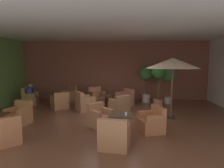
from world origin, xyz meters
The scene contains 24 objects.
ground_plane centered at (0.00, 0.00, -0.01)m, with size 11.20×8.11×0.02m, color brown.
wall_back_brick centered at (0.00, 4.01, 1.74)m, with size 11.20×0.08×3.48m, color brown.
ceiling_slab centered at (0.00, 0.00, 3.51)m, with size 11.20×8.11×0.06m, color silver.
cafe_table_front_left centered at (0.39, -1.84, 0.51)m, with size 0.76×0.76×0.64m.
armchair_front_left_north centered at (1.39, -1.55, 0.31)m, with size 0.90×0.96×0.83m.
armchair_front_left_east centered at (-0.36, -1.13, 0.31)m, with size 1.00×1.00×0.81m.
armchair_front_left_south centered at (0.21, -2.87, 0.31)m, with size 0.89×0.89×0.86m.
cafe_table_front_right centered at (-0.37, 1.75, 0.48)m, with size 0.70×0.70×0.64m.
armchair_front_right_north centered at (-1.33, 1.14, 0.33)m, with size 1.07×1.07×0.90m.
armchair_front_right_east centered at (0.33, 0.87, 0.30)m, with size 1.03×1.04×0.80m.
armchair_front_right_south centered at (0.59, 2.35, 0.32)m, with size 1.06×1.04×0.86m.
armchair_front_right_west centered at (-0.97, 2.72, 0.33)m, with size 1.02×1.03×0.90m.
cafe_table_mid_center centered at (-3.28, 2.36, 0.48)m, with size 0.74×0.74×0.64m.
armchair_mid_center_north centered at (-2.64, 3.34, 0.32)m, with size 1.00×1.01×0.90m.
armchair_mid_center_east centered at (-4.44, 2.25, 0.33)m, with size 0.78×0.79×0.92m.
armchair_mid_center_south centered at (-2.59, 1.43, 0.32)m, with size 1.02×1.02×0.84m.
armchair_rear_right_north centered at (-2.87, -2.81, 0.30)m, with size 1.10×1.10×0.83m.
armchair_rear_right_east centered at (-3.35, -1.01, 0.31)m, with size 0.87×0.89×0.84m.
patio_umbrella_tall_red centered at (2.42, 0.01, 2.22)m, with size 2.06×2.06×2.44m.
potted_tree_left_corner centered at (2.25, 1.91, 1.49)m, with size 0.72×0.72×2.17m.
potted_tree_mid_left centered at (2.95, 2.92, 1.52)m, with size 0.85×0.85×2.04m.
potted_tree_mid_right centered at (1.82, 3.22, 1.45)m, with size 0.83×0.83×2.05m.
patron_blue_shirt centered at (-4.40, 2.25, 0.75)m, with size 0.24×0.41×0.69m.
iced_drink_cup centered at (0.53, -1.97, 0.69)m, with size 0.08×0.08×0.11m, color white.
Camera 1 is at (0.37, -7.94, 2.31)m, focal length 31.81 mm.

